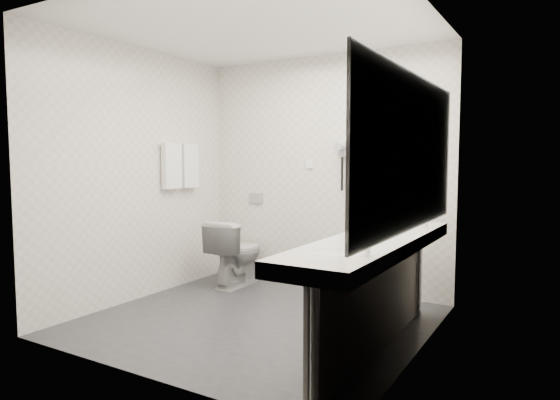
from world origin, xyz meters
The scene contains 29 objects.
floor centered at (0.00, 0.00, 0.00)m, with size 2.80×2.80×0.00m, color #2A2B2F.
ceiling centered at (0.00, 0.00, 2.50)m, with size 2.80×2.80×0.00m, color white.
wall_back centered at (0.00, 1.30, 1.25)m, with size 2.80×2.80×0.00m, color silver.
wall_front centered at (0.00, -1.30, 1.25)m, with size 2.80×2.80×0.00m, color silver.
wall_left centered at (-1.40, 0.00, 1.25)m, with size 2.60×2.60×0.00m, color silver.
wall_right centered at (1.40, 0.00, 1.25)m, with size 2.60×2.60×0.00m, color silver.
vanity_counter centered at (1.12, -0.20, 0.80)m, with size 0.55×2.20×0.10m, color white.
vanity_panel centered at (1.15, -0.20, 0.38)m, with size 0.03×2.15×0.75m, color gray.
vanity_post_near centered at (1.18, -1.24, 0.38)m, with size 0.06×0.06×0.75m, color silver.
vanity_post_far centered at (1.18, 0.84, 0.38)m, with size 0.06×0.06×0.75m, color silver.
mirror centered at (1.39, -0.20, 1.45)m, with size 0.02×2.20×1.05m, color #B2BCC6.
basin_near centered at (1.12, -0.85, 0.83)m, with size 0.40×0.31×0.05m, color white.
basin_far centered at (1.12, 0.45, 0.83)m, with size 0.40×0.31×0.05m, color white.
faucet_near centered at (1.32, -0.85, 0.92)m, with size 0.04×0.04×0.15m, color silver.
faucet_far centered at (1.32, 0.45, 0.92)m, with size 0.04×0.04×0.15m, color silver.
soap_bottle_a centered at (1.20, -0.16, 0.91)m, with size 0.05×0.05×0.11m, color silver.
glass_left centered at (1.21, 0.13, 0.91)m, with size 0.06×0.06×0.11m, color silver.
toilet centered at (-0.85, 0.88, 0.37)m, with size 0.41×0.73×0.74m, color white.
flush_plate centered at (-0.85, 1.29, 0.95)m, with size 0.18×0.02×0.12m, color #B2B5BA.
pedal_bin centered at (0.34, 1.00, 0.16)m, with size 0.23×0.23×0.32m, color #B2B5BA.
bin_lid centered at (0.34, 1.00, 0.32)m, with size 0.23×0.23×0.01m, color #B2B5BA.
towel_rail centered at (-1.35, 0.55, 1.55)m, with size 0.02×0.02×0.62m, color silver.
towel_near centered at (-1.34, 0.41, 1.33)m, with size 0.07×0.24×0.48m, color white.
towel_far centered at (-1.34, 0.69, 1.33)m, with size 0.07×0.24×0.48m, color white.
dryer_cradle centered at (0.25, 1.27, 1.50)m, with size 0.10×0.04×0.14m, color #939498.
dryer_barrel centered at (0.25, 1.20, 1.53)m, with size 0.08×0.08×0.14m, color #939498.
dryer_cord centered at (0.25, 1.26, 1.25)m, with size 0.02×0.02×0.35m, color black.
switch_plate_a centered at (-0.15, 1.29, 1.35)m, with size 0.09×0.02×0.09m, color white.
switch_plate_b centered at (0.55, 1.29, 1.35)m, with size 0.09×0.02×0.09m, color white.
Camera 1 is at (2.30, -3.48, 1.40)m, focal length 31.44 mm.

